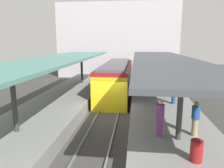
{
  "coord_description": "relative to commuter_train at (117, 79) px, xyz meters",
  "views": [
    {
      "loc": [
        1.86,
        -13.85,
        5.2
      ],
      "look_at": [
        -0.2,
        4.35,
        1.6
      ],
      "focal_mm": 33.65,
      "sensor_mm": 36.0,
      "label": 1
    }
  ],
  "objects": [
    {
      "name": "passenger_mid_platform",
      "position": [
        3.01,
        -11.22,
        0.17
      ],
      "size": [
        0.36,
        0.36,
        1.72
      ],
      "color": "#7A337A",
      "rests_on": "platform_right"
    },
    {
      "name": "commuter_train",
      "position": [
        0.0,
        0.0,
        0.0
      ],
      "size": [
        2.78,
        12.01,
        3.1
      ],
      "color": "maroon",
      "rests_on": "track_ballast"
    },
    {
      "name": "passenger_near_bench",
      "position": [
        4.55,
        -5.83,
        0.16
      ],
      "size": [
        0.36,
        0.36,
        1.71
      ],
      "color": "navy",
      "rests_on": "platform_right"
    },
    {
      "name": "rail_far_side",
      "position": [
        0.72,
        -6.57,
        -1.46
      ],
      "size": [
        0.08,
        28.0,
        0.14
      ],
      "primitive_type": "cube",
      "color": "slate",
      "rests_on": "track_ballast"
    },
    {
      "name": "platform_bench",
      "position": [
        3.94,
        -3.19,
        -0.26
      ],
      "size": [
        1.4,
        0.41,
        0.86
      ],
      "color": "black",
      "rests_on": "platform_right"
    },
    {
      "name": "platform_sign",
      "position": [
        4.15,
        -1.73,
        0.9
      ],
      "size": [
        0.9,
        0.08,
        2.21
      ],
      "color": "#262628",
      "rests_on": "platform_right"
    },
    {
      "name": "rail_near_side",
      "position": [
        -0.72,
        -6.57,
        -1.46
      ],
      "size": [
        0.08,
        28.0,
        0.14
      ],
      "primitive_type": "cube",
      "color": "slate",
      "rests_on": "track_ballast"
    },
    {
      "name": "platform_left",
      "position": [
        -3.8,
        -6.57,
        -1.23
      ],
      "size": [
        4.4,
        28.0,
        1.0
      ],
      "primitive_type": "cube",
      "color": "gray",
      "rests_on": "ground_plane"
    },
    {
      "name": "canopy_left",
      "position": [
        -3.8,
        -5.17,
        2.28
      ],
      "size": [
        4.18,
        21.0,
        3.12
      ],
      "color": "#333335",
      "rests_on": "platform_left"
    },
    {
      "name": "passenger_far_end",
      "position": [
        4.61,
        -11.01,
        0.12
      ],
      "size": [
        0.36,
        0.36,
        1.63
      ],
      "color": "#998460",
      "rests_on": "platform_right"
    },
    {
      "name": "ground_plane",
      "position": [
        0.0,
        -6.57,
        -1.73
      ],
      "size": [
        80.0,
        80.0,
        0.0
      ],
      "primitive_type": "plane",
      "color": "#383835"
    },
    {
      "name": "canopy_right",
      "position": [
        3.8,
        -5.17,
        2.3
      ],
      "size": [
        4.18,
        21.0,
        3.15
      ],
      "color": "#333335",
      "rests_on": "platform_right"
    },
    {
      "name": "track_ballast",
      "position": [
        0.0,
        -6.57,
        -1.63
      ],
      "size": [
        3.2,
        28.0,
        0.2
      ],
      "primitive_type": "cube",
      "color": "#423F3D",
      "rests_on": "ground_plane"
    },
    {
      "name": "station_building_backdrop",
      "position": [
        -0.98,
        13.43,
        3.77
      ],
      "size": [
        18.0,
        6.0,
        11.0
      ],
      "primitive_type": "cube",
      "color": "#B7B2B7",
      "rests_on": "ground_plane"
    },
    {
      "name": "litter_bin",
      "position": [
        4.09,
        -13.22,
        -0.33
      ],
      "size": [
        0.44,
        0.44,
        0.8
      ],
      "primitive_type": "cylinder",
      "color": "maroon",
      "rests_on": "platform_right"
    },
    {
      "name": "platform_right",
      "position": [
        3.8,
        -6.57,
        -1.23
      ],
      "size": [
        4.4,
        28.0,
        1.0
      ],
      "primitive_type": "cube",
      "color": "gray",
      "rests_on": "ground_plane"
    }
  ]
}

